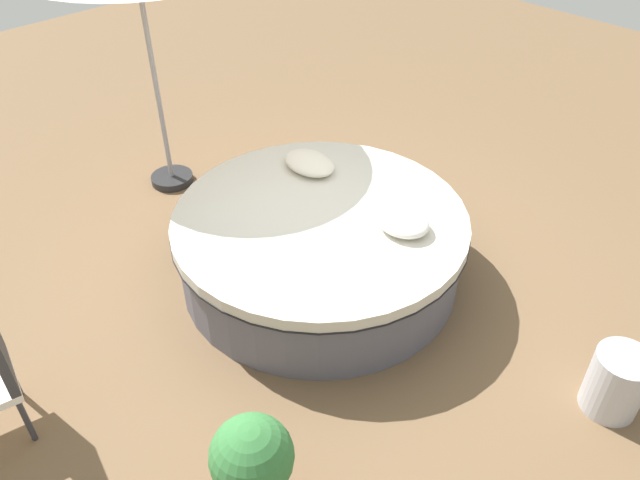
# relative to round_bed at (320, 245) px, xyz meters

# --- Properties ---
(ground_plane) EXTENTS (16.00, 16.00, 0.00)m
(ground_plane) POSITION_rel_round_bed_xyz_m (0.00, 0.00, -0.33)
(ground_plane) COLOR brown
(round_bed) EXTENTS (2.47, 2.47, 0.65)m
(round_bed) POSITION_rel_round_bed_xyz_m (0.00, 0.00, 0.00)
(round_bed) COLOR #595966
(round_bed) RESTS_ON ground_plane
(throw_pillow_0) EXTENTS (0.44, 0.38, 0.14)m
(throw_pillow_0) POSITION_rel_round_bed_xyz_m (-0.59, -0.34, 0.39)
(throw_pillow_0) COLOR white
(throw_pillow_0) RESTS_ON round_bed
(throw_pillow_1) EXTENTS (0.52, 0.37, 0.14)m
(throw_pillow_1) POSITION_rel_round_bed_xyz_m (0.57, -0.43, 0.39)
(throw_pillow_1) COLOR silver
(throw_pillow_1) RESTS_ON round_bed
(planter) EXTENTS (0.49, 0.49, 0.78)m
(planter) POSITION_rel_round_bed_xyz_m (-1.27, 1.79, 0.11)
(planter) COLOR brown
(planter) RESTS_ON ground_plane
(side_table) EXTENTS (0.39, 0.39, 0.50)m
(side_table) POSITION_rel_round_bed_xyz_m (-2.43, -0.47, -0.08)
(side_table) COLOR #B7B7BC
(side_table) RESTS_ON ground_plane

